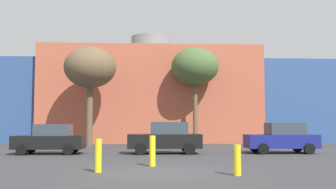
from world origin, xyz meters
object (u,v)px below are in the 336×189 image
at_px(bare_tree_1, 195,67).
at_px(parked_car_3, 282,138).
at_px(bollard_yellow_0, 152,151).
at_px(bare_tree_0, 90,68).
at_px(parked_car_2, 166,138).
at_px(bollard_yellow_1, 98,156).
at_px(bollard_yellow_2, 237,160).
at_px(parked_car_1, 50,139).

bearing_deg(bare_tree_1, parked_car_3, -67.72).
relative_size(parked_car_3, bollard_yellow_0, 3.32).
height_order(bare_tree_0, bollard_yellow_0, bare_tree_0).
height_order(parked_car_2, parked_car_3, parked_car_2).
distance_m(parked_car_3, bare_tree_0, 15.22).
bearing_deg(bare_tree_0, bollard_yellow_1, -80.51).
bearing_deg(bollard_yellow_0, parked_car_2, 83.05).
xyz_separation_m(parked_car_3, bare_tree_0, (-12.06, 7.80, 5.03)).
height_order(parked_car_3, bollard_yellow_1, parked_car_3).
relative_size(parked_car_2, bare_tree_1, 0.52).
bearing_deg(parked_car_2, parked_car_3, 180.00).
xyz_separation_m(parked_car_3, bare_tree_1, (-3.85, 9.40, 5.42)).
xyz_separation_m(bollard_yellow_1, bollard_yellow_2, (4.59, -1.10, -0.08)).
xyz_separation_m(parked_car_1, bollard_yellow_0, (5.59, -6.64, -0.22)).
relative_size(parked_car_3, bare_tree_0, 0.53).
height_order(bollard_yellow_0, bollard_yellow_2, bollard_yellow_0).
xyz_separation_m(parked_car_2, parked_car_3, (6.64, -0.00, -0.03)).
bearing_deg(bare_tree_0, bare_tree_1, 10.97).
height_order(bollard_yellow_1, bollard_yellow_2, bollard_yellow_1).
bearing_deg(bare_tree_0, parked_car_3, -32.90).
relative_size(parked_car_2, bollard_yellow_2, 4.13).
bearing_deg(parked_car_1, bare_tree_1, -134.38).
bearing_deg(bollard_yellow_1, bollard_yellow_0, 44.27).
bearing_deg(bollard_yellow_0, bollard_yellow_1, -135.73).
distance_m(parked_car_3, bare_tree_1, 11.51).
bearing_deg(bollard_yellow_0, parked_car_3, 41.69).
relative_size(bare_tree_0, bollard_yellow_0, 6.29).
distance_m(parked_car_1, bollard_yellow_2, 12.68).
distance_m(parked_car_1, bollard_yellow_1, 9.26).
xyz_separation_m(parked_car_1, parked_car_3, (13.04, 0.00, 0.04)).
bearing_deg(parked_car_3, parked_car_1, 0.00).
height_order(parked_car_2, bollard_yellow_0, parked_car_2).
height_order(parked_car_2, bare_tree_1, bare_tree_1).
relative_size(parked_car_2, bare_tree_0, 0.54).
bearing_deg(bollard_yellow_2, parked_car_1, 130.88).
distance_m(parked_car_2, bare_tree_0, 10.74).
xyz_separation_m(parked_car_2, bollard_yellow_2, (1.90, -9.58, -0.39)).
relative_size(parked_car_1, bare_tree_0, 0.50).
relative_size(parked_car_3, bollard_yellow_2, 4.01).
distance_m(parked_car_3, bollard_yellow_1, 12.62).
distance_m(parked_car_2, parked_car_3, 6.64).
bearing_deg(bare_tree_1, bollard_yellow_0, -102.66).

